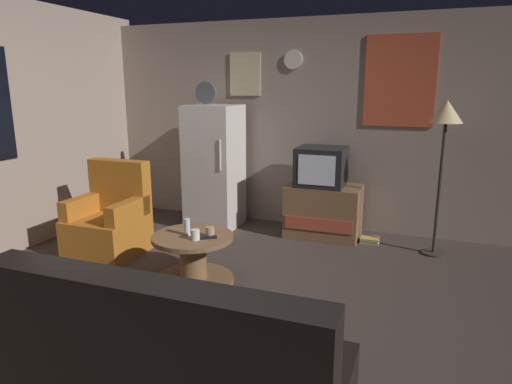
# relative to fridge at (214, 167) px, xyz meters

# --- Properties ---
(ground_plane) EXTENTS (12.00, 12.00, 0.00)m
(ground_plane) POSITION_rel_fridge_xyz_m (0.94, -1.97, -0.75)
(ground_plane) COLOR #3D332D
(wall_with_art) EXTENTS (5.20, 0.12, 2.50)m
(wall_with_art) POSITION_rel_fridge_xyz_m (0.95, 0.48, 0.50)
(wall_with_art) COLOR gray
(wall_with_art) RESTS_ON ground_plane
(fridge) EXTENTS (0.60, 0.62, 1.77)m
(fridge) POSITION_rel_fridge_xyz_m (0.00, 0.00, 0.00)
(fridge) COLOR silver
(fridge) RESTS_ON ground_plane
(tv_stand) EXTENTS (0.84, 0.53, 0.61)m
(tv_stand) POSITION_rel_fridge_xyz_m (1.36, 0.07, -0.45)
(tv_stand) COLOR brown
(tv_stand) RESTS_ON ground_plane
(crt_tv) EXTENTS (0.54, 0.51, 0.44)m
(crt_tv) POSITION_rel_fridge_xyz_m (1.32, 0.07, 0.07)
(crt_tv) COLOR black
(crt_tv) RESTS_ON tv_stand
(standing_lamp) EXTENTS (0.32, 0.32, 1.59)m
(standing_lamp) POSITION_rel_fridge_xyz_m (2.58, -0.09, 0.60)
(standing_lamp) COLOR #332D28
(standing_lamp) RESTS_ON ground_plane
(coffee_table) EXTENTS (0.72, 0.72, 0.44)m
(coffee_table) POSITION_rel_fridge_xyz_m (0.55, -1.60, -0.53)
(coffee_table) COLOR brown
(coffee_table) RESTS_ON ground_plane
(wine_glass) EXTENTS (0.05, 0.05, 0.15)m
(wine_glass) POSITION_rel_fridge_xyz_m (0.50, -1.61, -0.24)
(wine_glass) COLOR silver
(wine_glass) RESTS_ON coffee_table
(mug_ceramic_white) EXTENTS (0.08, 0.08, 0.09)m
(mug_ceramic_white) POSITION_rel_fridge_xyz_m (0.63, -1.70, -0.27)
(mug_ceramic_white) COLOR silver
(mug_ceramic_white) RESTS_ON coffee_table
(mug_ceramic_tan) EXTENTS (0.08, 0.08, 0.09)m
(mug_ceramic_tan) POSITION_rel_fridge_xyz_m (0.71, -1.58, -0.27)
(mug_ceramic_tan) COLOR tan
(mug_ceramic_tan) RESTS_ON coffee_table
(remote_control) EXTENTS (0.15, 0.12, 0.02)m
(remote_control) POSITION_rel_fridge_xyz_m (0.72, -1.63, -0.30)
(remote_control) COLOR black
(remote_control) RESTS_ON coffee_table
(armchair) EXTENTS (0.68, 0.68, 0.96)m
(armchair) POSITION_rel_fridge_xyz_m (-0.62, -1.24, -0.42)
(armchair) COLOR #B2661E
(armchair) RESTS_ON ground_plane
(couch) EXTENTS (1.70, 0.80, 0.92)m
(couch) POSITION_rel_fridge_xyz_m (1.32, -3.22, -0.44)
(couch) COLOR black
(couch) RESTS_ON ground_plane
(book_stack) EXTENTS (0.21, 0.16, 0.06)m
(book_stack) POSITION_rel_fridge_xyz_m (1.91, 0.02, -0.72)
(book_stack) COLOR #B8B289
(book_stack) RESTS_ON ground_plane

